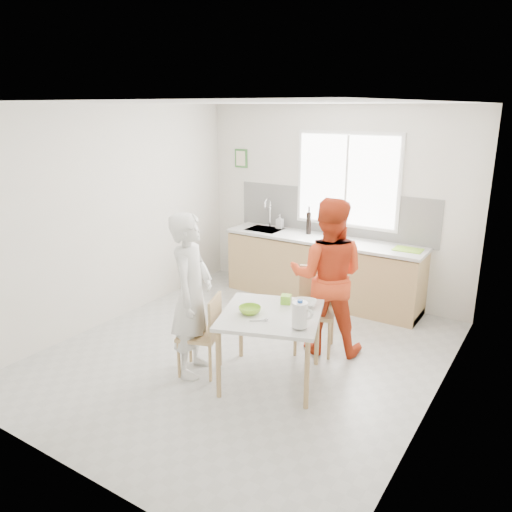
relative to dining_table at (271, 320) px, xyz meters
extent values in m
plane|color=#B7B7B2|center=(-0.51, 0.31, -0.65)|extent=(4.50, 4.50, 0.00)
plane|color=silver|center=(-0.51, 2.56, 0.70)|extent=(4.00, 0.00, 4.00)
plane|color=silver|center=(-0.51, -1.94, 0.70)|extent=(4.00, 0.00, 4.00)
plane|color=silver|center=(-2.51, 0.31, 0.70)|extent=(0.00, 4.50, 4.50)
plane|color=silver|center=(1.49, 0.31, 0.70)|extent=(0.00, 4.50, 4.50)
plane|color=white|center=(-0.51, 0.31, 2.05)|extent=(4.50, 4.50, 0.00)
cube|color=white|center=(-0.31, 2.54, 1.05)|extent=(1.50, 0.03, 1.30)
cube|color=white|center=(-0.31, 2.52, 1.05)|extent=(1.40, 0.02, 1.20)
cube|color=white|center=(-0.31, 2.52, 1.05)|extent=(0.03, 0.03, 1.20)
cube|color=white|center=(-0.51, 2.55, 0.57)|extent=(3.00, 0.02, 0.65)
cube|color=#3C7B38|center=(-2.06, 2.54, 1.25)|extent=(0.22, 0.02, 0.28)
cube|color=beige|center=(-2.06, 2.53, 1.25)|extent=(0.16, 0.01, 0.22)
cube|color=tan|center=(-0.51, 2.26, -0.22)|extent=(2.80, 0.60, 0.86)
cube|color=#3F3326|center=(-0.51, 2.26, -0.60)|extent=(2.80, 0.54, 0.10)
cube|color=silver|center=(-0.51, 2.26, 0.25)|extent=(2.84, 0.64, 0.04)
cube|color=#A5A5AA|center=(-1.46, 2.26, 0.25)|extent=(0.50, 0.40, 0.03)
cylinder|color=silver|center=(-1.46, 2.42, 0.45)|extent=(0.02, 0.02, 0.36)
torus|color=silver|center=(-1.46, 2.35, 0.63)|extent=(0.02, 0.18, 0.18)
cube|color=silver|center=(0.00, 0.00, 0.06)|extent=(1.21, 1.21, 0.04)
cylinder|color=tan|center=(-0.25, -0.53, -0.32)|extent=(0.05, 0.05, 0.67)
cylinder|color=tan|center=(-0.53, 0.25, -0.32)|extent=(0.05, 0.05, 0.67)
cylinder|color=tan|center=(0.53, -0.25, -0.32)|extent=(0.05, 0.05, 0.67)
cylinder|color=tan|center=(0.25, 0.53, -0.32)|extent=(0.05, 0.05, 0.67)
cube|color=tan|center=(-0.71, -0.25, -0.24)|extent=(0.50, 0.50, 0.04)
cube|color=tan|center=(-0.54, -0.19, -0.01)|extent=(0.15, 0.36, 0.41)
cylinder|color=tan|center=(-0.92, -0.15, -0.46)|extent=(0.03, 0.03, 0.40)
cylinder|color=tan|center=(-0.81, -0.46, -0.46)|extent=(0.03, 0.03, 0.40)
cylinder|color=tan|center=(-0.61, -0.04, -0.46)|extent=(0.03, 0.03, 0.40)
cylinder|color=tan|center=(-0.49, -0.35, -0.46)|extent=(0.03, 0.03, 0.40)
cube|color=tan|center=(0.08, 0.82, -0.19)|extent=(0.55, 0.55, 0.04)
cube|color=tan|center=(0.02, 1.01, 0.06)|extent=(0.40, 0.17, 0.46)
cylinder|color=tan|center=(-0.03, 0.59, -0.43)|extent=(0.04, 0.04, 0.44)
cylinder|color=tan|center=(0.32, 0.71, -0.43)|extent=(0.04, 0.04, 0.44)
cylinder|color=tan|center=(-0.16, 0.94, -0.43)|extent=(0.04, 0.04, 0.44)
cylinder|color=tan|center=(0.19, 1.06, -0.43)|extent=(0.04, 0.04, 0.44)
imported|color=white|center=(-0.77, -0.27, 0.19)|extent=(0.59, 0.72, 1.69)
imported|color=red|center=(0.17, 0.91, 0.22)|extent=(1.02, 0.91, 1.75)
imported|color=#8BC72E|center=(-0.17, -0.11, 0.11)|extent=(0.28, 0.28, 0.07)
imported|color=silver|center=(0.20, 0.34, 0.10)|extent=(0.30, 0.30, 0.06)
cylinder|color=white|center=(0.39, -0.16, 0.21)|extent=(0.15, 0.15, 0.23)
cylinder|color=blue|center=(0.39, -0.16, 0.34)|extent=(0.05, 0.05, 0.03)
torus|color=white|center=(0.47, -0.16, 0.23)|extent=(0.11, 0.06, 0.11)
cube|color=#85D531|center=(0.00, 0.30, 0.12)|extent=(0.13, 0.13, 0.09)
cylinder|color=#A5A5AA|center=(0.00, -0.23, 0.09)|extent=(0.13, 0.11, 0.01)
cube|color=#8ECF2F|center=(0.66, 2.28, 0.27)|extent=(0.35, 0.25, 0.01)
cylinder|color=black|center=(-0.78, 2.35, 0.43)|extent=(0.07, 0.07, 0.32)
cylinder|color=black|center=(-0.52, 2.45, 0.42)|extent=(0.07, 0.07, 0.30)
cylinder|color=brown|center=(-0.30, 2.37, 0.35)|extent=(0.06, 0.06, 0.16)
imported|color=#999999|center=(-1.30, 2.43, 0.37)|extent=(0.10, 0.11, 0.21)
camera|label=1|loc=(2.29, -3.87, 2.01)|focal=35.00mm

